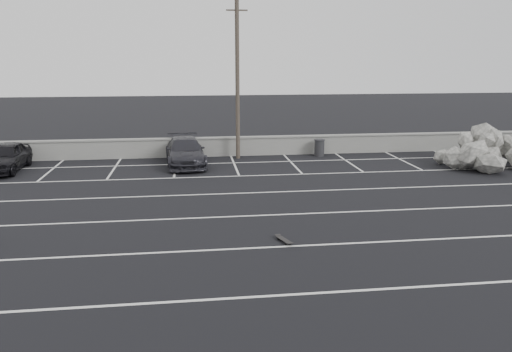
{
  "coord_description": "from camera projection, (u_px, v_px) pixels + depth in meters",
  "views": [
    {
      "loc": [
        -1.13,
        -13.42,
        5.37
      ],
      "look_at": [
        1.23,
        4.75,
        1.0
      ],
      "focal_mm": 35.0,
      "sensor_mm": 36.0,
      "label": 1
    }
  ],
  "objects": [
    {
      "name": "ground",
      "position": [
        235.0,
        249.0,
        14.33
      ],
      "size": [
        120.0,
        120.0,
        0.0
      ],
      "primitive_type": "plane",
      "color": "black",
      "rests_on": "ground"
    },
    {
      "name": "seawall",
      "position": [
        213.0,
        146.0,
        27.7
      ],
      "size": [
        50.0,
        0.45,
        1.06
      ],
      "color": "gray",
      "rests_on": "ground"
    },
    {
      "name": "stall_lines",
      "position": [
        222.0,
        205.0,
        18.57
      ],
      "size": [
        36.0,
        20.05,
        0.01
      ],
      "color": "silver",
      "rests_on": "ground"
    },
    {
      "name": "car_left",
      "position": [
        5.0,
        157.0,
        24.04
      ],
      "size": [
        1.65,
        4.08,
        1.39
      ],
      "primitive_type": "imported",
      "rotation": [
        0.0,
        0.0,
        0.0
      ],
      "color": "black",
      "rests_on": "ground"
    },
    {
      "name": "car_right",
      "position": [
        185.0,
        152.0,
        25.43
      ],
      "size": [
        2.25,
        4.82,
        1.36
      ],
      "primitive_type": "imported",
      "rotation": [
        0.0,
        0.0,
        0.07
      ],
      "color": "#26252C",
      "rests_on": "ground"
    },
    {
      "name": "utility_pole",
      "position": [
        237.0,
        80.0,
        26.26
      ],
      "size": [
        1.1,
        0.22,
        8.26
      ],
      "color": "#4C4238",
      "rests_on": "ground"
    },
    {
      "name": "trash_bin",
      "position": [
        319.0,
        148.0,
        27.76
      ],
      "size": [
        0.81,
        0.81,
        0.93
      ],
      "rotation": [
        0.0,
        0.0,
        0.43
      ],
      "color": "#27272A",
      "rests_on": "ground"
    },
    {
      "name": "riprap_pile",
      "position": [
        496.0,
        156.0,
        24.74
      ],
      "size": [
        5.77,
        4.25,
        1.56
      ],
      "color": "#A8A59D",
      "rests_on": "ground"
    },
    {
      "name": "skateboard",
      "position": [
        284.0,
        240.0,
        14.86
      ],
      "size": [
        0.4,
        0.72,
        0.08
      ],
      "rotation": [
        0.0,
        0.0,
        0.34
      ],
      "color": "black",
      "rests_on": "ground"
    }
  ]
}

